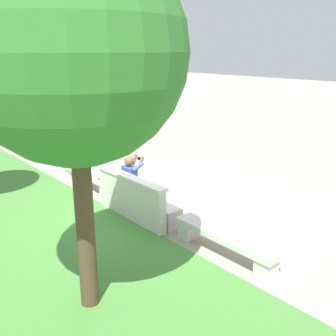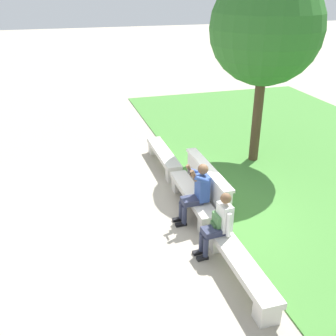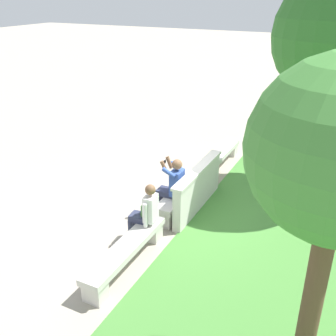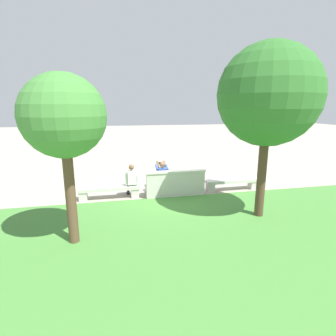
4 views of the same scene
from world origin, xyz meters
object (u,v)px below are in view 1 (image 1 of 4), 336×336
bench_near (143,203)px  person_distant (107,171)px  person_photographer (134,179)px  bench_mid (89,177)px  bench_main (224,241)px  backpack (107,173)px  tree_left_background (74,53)px

bench_near → person_distant: size_ratio=1.76×
person_photographer → person_distant: 1.16m
person_photographer → person_distant: person_photographer is taller
bench_mid → person_photographer: person_photographer is taller
bench_main → bench_near: (2.43, 0.00, 0.00)m
bench_near → backpack: bearing=-1.4°
bench_near → person_photographer: 0.63m
bench_main → bench_near: size_ratio=1.00×
person_distant → bench_near: bearing=177.6°
backpack → tree_left_background: 5.39m
bench_mid → tree_left_background: 6.17m
bench_near → person_photographer: (0.45, -0.08, 0.43)m
bench_mid → person_distant: bearing=-175.4°
backpack → tree_left_background: tree_left_background is taller
bench_mid → tree_left_background: size_ratio=0.44×
tree_left_background → bench_mid: bearing=-29.9°
bench_mid → backpack: bearing=-177.5°
person_distant → tree_left_background: (-3.70, 2.66, 2.93)m
person_photographer → person_distant: bearing=0.6°
person_distant → tree_left_background: tree_left_background is taller
person_distant → tree_left_background: 5.42m
backpack → bench_near: bearing=178.6°
person_photographer → bench_near: bearing=170.3°
bench_mid → person_photographer: (-1.98, -0.08, 0.43)m
bench_main → bench_mid: bearing=0.0°
bench_mid → bench_main: bearing=180.0°
bench_near → bench_mid: size_ratio=1.00×
bench_near → bench_main: bearing=180.0°
bench_main → person_photographer: (2.89, -0.08, 0.43)m
bench_near → person_distant: (1.61, -0.07, 0.36)m
person_distant → backpack: size_ratio=2.94×
bench_near → person_distant: person_distant is taller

